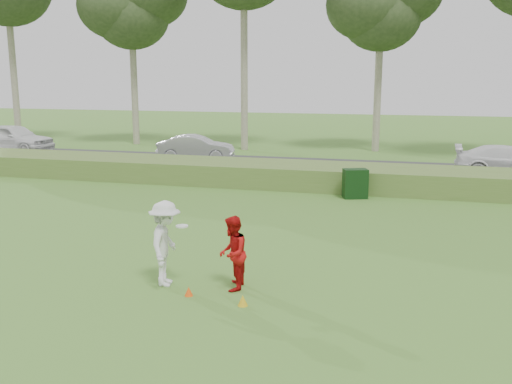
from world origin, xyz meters
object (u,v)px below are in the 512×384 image
(cone_yellow, at_px, (243,300))
(utility_cabinet, at_px, (355,184))
(cone_orange, at_px, (189,291))
(player_white, at_px, (165,243))
(car_mid, at_px, (196,148))
(car_right, at_px, (510,161))
(car_left, at_px, (13,138))
(player_red, at_px, (232,253))

(cone_yellow, height_order, utility_cabinet, utility_cabinet)
(cone_orange, relative_size, cone_yellow, 0.86)
(player_white, distance_m, cone_orange, 1.21)
(utility_cabinet, distance_m, car_mid, 11.92)
(utility_cabinet, bearing_deg, car_right, 24.67)
(cone_orange, xyz_separation_m, car_left, (-18.70, 18.41, 0.82))
(player_white, height_order, cone_orange, player_white)
(cone_orange, bearing_deg, car_mid, 110.87)
(player_red, xyz_separation_m, cone_yellow, (0.47, -0.82, -0.69))
(utility_cabinet, distance_m, car_right, 8.90)
(player_white, height_order, utility_cabinet, player_white)
(player_red, height_order, utility_cabinet, player_red)
(cone_yellow, xyz_separation_m, car_right, (7.41, 17.33, 0.65))
(cone_yellow, xyz_separation_m, utility_cabinet, (1.11, 11.06, 0.44))
(cone_orange, bearing_deg, cone_yellow, -9.47)
(utility_cabinet, height_order, car_left, car_left)
(cone_orange, bearing_deg, car_left, 135.45)
(car_left, height_order, car_mid, car_left)
(car_left, distance_m, car_mid, 11.74)
(player_white, xyz_separation_m, cone_orange, (0.72, -0.49, -0.85))
(player_white, bearing_deg, car_mid, 8.61)
(car_left, xyz_separation_m, car_mid, (11.73, -0.13, -0.17))
(player_white, height_order, cone_yellow, player_white)
(cone_orange, relative_size, car_mid, 0.05)
(player_red, height_order, car_right, player_red)
(utility_cabinet, relative_size, car_right, 0.23)
(player_white, relative_size, cone_orange, 9.74)
(cone_orange, height_order, car_left, car_left)
(cone_orange, distance_m, car_right, 19.20)
(cone_yellow, bearing_deg, car_mid, 113.96)
(utility_cabinet, bearing_deg, car_mid, 121.25)
(cone_yellow, xyz_separation_m, car_mid, (-8.22, 18.49, 0.63))
(cone_yellow, xyz_separation_m, car_left, (-19.95, 18.62, 0.80))
(car_left, relative_size, car_right, 1.04)
(cone_yellow, bearing_deg, car_left, 136.97)
(player_white, bearing_deg, cone_orange, -134.76)
(utility_cabinet, xyz_separation_m, car_right, (6.30, 6.27, 0.20))
(car_mid, bearing_deg, car_left, 77.93)
(car_mid, bearing_deg, cone_yellow, -167.46)
(car_left, bearing_deg, cone_orange, -129.75)
(player_red, bearing_deg, player_white, -92.86)
(player_white, distance_m, car_mid, 18.86)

